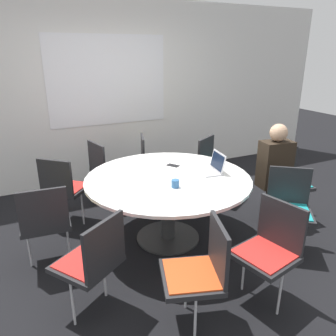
{
  "coord_description": "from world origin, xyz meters",
  "views": [
    {
      "loc": [
        -1.39,
        -2.87,
        1.99
      ],
      "look_at": [
        0.0,
        0.0,
        0.83
      ],
      "focal_mm": 35.0,
      "sensor_mm": 36.0,
      "label": 1
    }
  ],
  "objects_px": {
    "chair_0": "(286,178)",
    "laptop": "(213,167)",
    "chair_1": "(214,163)",
    "coffee_cup": "(175,184)",
    "chair_5": "(45,219)",
    "chair_9": "(289,203)",
    "chair_8": "(270,245)",
    "person_0": "(275,167)",
    "chair_3": "(106,167)",
    "chair_2": "(152,160)",
    "chair_7": "(200,268)",
    "chair_6": "(93,258)",
    "cell_phone": "(173,165)",
    "chair_4": "(63,185)"
  },
  "relations": [
    {
      "from": "chair_2",
      "to": "cell_phone",
      "type": "xyz_separation_m",
      "value": [
        -0.12,
        -0.91,
        0.22
      ]
    },
    {
      "from": "chair_3",
      "to": "laptop",
      "type": "bearing_deg",
      "value": 20.96
    },
    {
      "from": "chair_3",
      "to": "chair_5",
      "type": "distance_m",
      "value": 1.47
    },
    {
      "from": "chair_1",
      "to": "chair_7",
      "type": "relative_size",
      "value": 1.0
    },
    {
      "from": "chair_1",
      "to": "chair_8",
      "type": "xyz_separation_m",
      "value": [
        -0.71,
        -1.89,
        0.0
      ]
    },
    {
      "from": "chair_3",
      "to": "chair_9",
      "type": "height_order",
      "value": "same"
    },
    {
      "from": "laptop",
      "to": "cell_phone",
      "type": "bearing_deg",
      "value": -132.16
    },
    {
      "from": "coffee_cup",
      "to": "cell_phone",
      "type": "relative_size",
      "value": 0.49
    },
    {
      "from": "chair_4",
      "to": "chair_6",
      "type": "bearing_deg",
      "value": -48.54
    },
    {
      "from": "chair_6",
      "to": "coffee_cup",
      "type": "distance_m",
      "value": 1.08
    },
    {
      "from": "chair_1",
      "to": "chair_4",
      "type": "height_order",
      "value": "same"
    },
    {
      "from": "chair_5",
      "to": "chair_9",
      "type": "relative_size",
      "value": 1.0
    },
    {
      "from": "chair_5",
      "to": "chair_7",
      "type": "xyz_separation_m",
      "value": [
        0.92,
        -1.24,
        0.0
      ]
    },
    {
      "from": "chair_2",
      "to": "chair_3",
      "type": "relative_size",
      "value": 1.0
    },
    {
      "from": "chair_2",
      "to": "chair_9",
      "type": "bearing_deg",
      "value": 38.61
    },
    {
      "from": "chair_4",
      "to": "chair_8",
      "type": "bearing_deg",
      "value": -14.62
    },
    {
      "from": "chair_5",
      "to": "chair_0",
      "type": "bearing_deg",
      "value": 0.96
    },
    {
      "from": "chair_7",
      "to": "coffee_cup",
      "type": "height_order",
      "value": "chair_7"
    },
    {
      "from": "chair_9",
      "to": "chair_6",
      "type": "bearing_deg",
      "value": 38.87
    },
    {
      "from": "chair_9",
      "to": "coffee_cup",
      "type": "relative_size",
      "value": 11.16
    },
    {
      "from": "chair_9",
      "to": "laptop",
      "type": "relative_size",
      "value": 2.66
    },
    {
      "from": "coffee_cup",
      "to": "chair_5",
      "type": "bearing_deg",
      "value": 165.27
    },
    {
      "from": "chair_8",
      "to": "chair_3",
      "type": "bearing_deg",
      "value": 3.54
    },
    {
      "from": "chair_4",
      "to": "cell_phone",
      "type": "height_order",
      "value": "chair_4"
    },
    {
      "from": "chair_1",
      "to": "chair_2",
      "type": "relative_size",
      "value": 1.0
    },
    {
      "from": "chair_6",
      "to": "coffee_cup",
      "type": "relative_size",
      "value": 11.16
    },
    {
      "from": "chair_0",
      "to": "chair_1",
      "type": "height_order",
      "value": "same"
    },
    {
      "from": "chair_5",
      "to": "chair_8",
      "type": "distance_m",
      "value": 2.0
    },
    {
      "from": "chair_7",
      "to": "laptop",
      "type": "distance_m",
      "value": 1.43
    },
    {
      "from": "chair_5",
      "to": "chair_9",
      "type": "bearing_deg",
      "value": -13.14
    },
    {
      "from": "person_0",
      "to": "chair_3",
      "type": "bearing_deg",
      "value": -32.44
    },
    {
      "from": "chair_5",
      "to": "laptop",
      "type": "bearing_deg",
      "value": 1.25
    },
    {
      "from": "chair_0",
      "to": "laptop",
      "type": "bearing_deg",
      "value": 3.76
    },
    {
      "from": "person_0",
      "to": "cell_phone",
      "type": "distance_m",
      "value": 1.19
    },
    {
      "from": "chair_7",
      "to": "chair_6",
      "type": "bearing_deg",
      "value": 74.26
    },
    {
      "from": "cell_phone",
      "to": "laptop",
      "type": "bearing_deg",
      "value": -50.31
    },
    {
      "from": "chair_1",
      "to": "chair_9",
      "type": "height_order",
      "value": "same"
    },
    {
      "from": "cell_phone",
      "to": "person_0",
      "type": "bearing_deg",
      "value": -24.44
    },
    {
      "from": "chair_0",
      "to": "chair_8",
      "type": "height_order",
      "value": "same"
    },
    {
      "from": "laptop",
      "to": "person_0",
      "type": "bearing_deg",
      "value": 88.9
    },
    {
      "from": "chair_5",
      "to": "chair_2",
      "type": "bearing_deg",
      "value": 41.37
    },
    {
      "from": "chair_8",
      "to": "person_0",
      "type": "distance_m",
      "value": 1.4
    },
    {
      "from": "chair_5",
      "to": "laptop",
      "type": "xyz_separation_m",
      "value": [
        1.75,
        -0.11,
        0.27
      ]
    },
    {
      "from": "chair_6",
      "to": "chair_4",
      "type": "bearing_deg",
      "value": 54.78
    },
    {
      "from": "coffee_cup",
      "to": "cell_phone",
      "type": "distance_m",
      "value": 0.62
    },
    {
      "from": "chair_6",
      "to": "laptop",
      "type": "relative_size",
      "value": 2.66
    },
    {
      "from": "chair_7",
      "to": "chair_8",
      "type": "distance_m",
      "value": 0.65
    },
    {
      "from": "chair_4",
      "to": "laptop",
      "type": "relative_size",
      "value": 2.66
    },
    {
      "from": "person_0",
      "to": "cell_phone",
      "type": "relative_size",
      "value": 7.76
    },
    {
      "from": "chair_1",
      "to": "coffee_cup",
      "type": "distance_m",
      "value": 1.48
    }
  ]
}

